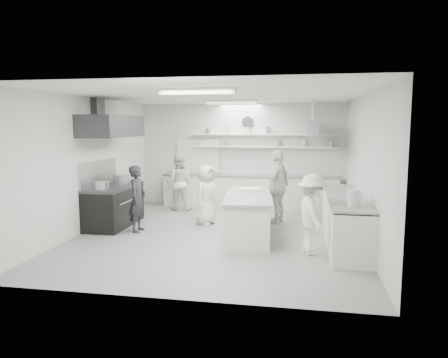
% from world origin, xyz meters
% --- Properties ---
extents(floor, '(6.00, 7.00, 0.02)m').
position_xyz_m(floor, '(0.00, 0.00, -0.01)').
color(floor, gray).
rests_on(floor, ground).
extents(ceiling, '(6.00, 7.00, 0.02)m').
position_xyz_m(ceiling, '(0.00, 0.00, 3.01)').
color(ceiling, white).
rests_on(ceiling, wall_back).
extents(wall_back, '(6.00, 0.04, 3.00)m').
position_xyz_m(wall_back, '(0.00, 3.50, 1.50)').
color(wall_back, silver).
rests_on(wall_back, floor).
extents(wall_front, '(6.00, 0.04, 3.00)m').
position_xyz_m(wall_front, '(0.00, -3.50, 1.50)').
color(wall_front, silver).
rests_on(wall_front, floor).
extents(wall_left, '(0.04, 7.00, 3.00)m').
position_xyz_m(wall_left, '(-3.00, 0.00, 1.50)').
color(wall_left, silver).
rests_on(wall_left, floor).
extents(wall_right, '(0.04, 7.00, 3.00)m').
position_xyz_m(wall_right, '(3.00, 0.00, 1.50)').
color(wall_right, silver).
rests_on(wall_right, floor).
extents(stove, '(0.80, 1.80, 0.90)m').
position_xyz_m(stove, '(-2.60, 0.40, 0.45)').
color(stove, black).
rests_on(stove, floor).
extents(exhaust_hood, '(0.85, 2.00, 0.50)m').
position_xyz_m(exhaust_hood, '(-2.60, 0.40, 2.35)').
color(exhaust_hood, '#353638').
rests_on(exhaust_hood, wall_left).
extents(back_counter, '(5.00, 0.60, 0.92)m').
position_xyz_m(back_counter, '(0.30, 3.20, 0.46)').
color(back_counter, silver).
rests_on(back_counter, floor).
extents(shelf_lower, '(4.20, 0.26, 0.04)m').
position_xyz_m(shelf_lower, '(0.70, 3.37, 1.75)').
color(shelf_lower, silver).
rests_on(shelf_lower, wall_back).
extents(shelf_upper, '(4.20, 0.26, 0.04)m').
position_xyz_m(shelf_upper, '(0.70, 3.37, 2.10)').
color(shelf_upper, silver).
rests_on(shelf_upper, wall_back).
extents(pass_through_window, '(1.30, 0.04, 1.00)m').
position_xyz_m(pass_through_window, '(-1.30, 3.48, 1.45)').
color(pass_through_window, black).
rests_on(pass_through_window, wall_back).
extents(wall_clock, '(0.32, 0.05, 0.32)m').
position_xyz_m(wall_clock, '(0.20, 3.46, 2.45)').
color(wall_clock, silver).
rests_on(wall_clock, wall_back).
extents(right_counter, '(0.74, 3.30, 0.94)m').
position_xyz_m(right_counter, '(2.65, -0.20, 0.47)').
color(right_counter, silver).
rests_on(right_counter, floor).
extents(pot_rack, '(0.30, 1.60, 0.40)m').
position_xyz_m(pot_rack, '(2.00, 2.40, 2.30)').
color(pot_rack, '#A4A6AA').
rests_on(pot_rack, ceiling).
extents(light_fixture_front, '(1.30, 0.25, 0.10)m').
position_xyz_m(light_fixture_front, '(0.00, -1.80, 2.94)').
color(light_fixture_front, silver).
rests_on(light_fixture_front, ceiling).
extents(light_fixture_rear, '(1.30, 0.25, 0.10)m').
position_xyz_m(light_fixture_rear, '(0.00, 1.80, 2.94)').
color(light_fixture_rear, silver).
rests_on(light_fixture_rear, ceiling).
extents(prep_island, '(1.11, 2.41, 0.86)m').
position_xyz_m(prep_island, '(0.65, -0.01, 0.43)').
color(prep_island, silver).
rests_on(prep_island, floor).
extents(stove_pot, '(0.38, 0.38, 0.26)m').
position_xyz_m(stove_pot, '(-2.60, 0.83, 1.04)').
color(stove_pot, '#A4A6AA').
rests_on(stove_pot, stove).
extents(cook_stove, '(0.36, 0.55, 1.49)m').
position_xyz_m(cook_stove, '(-1.83, -0.04, 0.75)').
color(cook_stove, '#242329').
rests_on(cook_stove, floor).
extents(cook_back, '(0.81, 0.66, 1.58)m').
position_xyz_m(cook_back, '(-1.62, 2.48, 0.79)').
color(cook_back, silver).
rests_on(cook_back, floor).
extents(cook_island_left, '(0.68, 0.81, 1.43)m').
position_xyz_m(cook_island_left, '(-0.48, 0.95, 0.71)').
color(cook_island_left, silver).
rests_on(cook_island_left, floor).
extents(cook_island_right, '(0.80, 1.13, 1.78)m').
position_xyz_m(cook_island_right, '(1.20, 1.39, 0.89)').
color(cook_island_right, silver).
rests_on(cook_island_right, floor).
extents(cook_right, '(0.80, 1.08, 1.50)m').
position_xyz_m(cook_right, '(1.96, -1.05, 0.75)').
color(cook_right, silver).
rests_on(cook_right, floor).
extents(bowl_island_a, '(0.32, 0.32, 0.06)m').
position_xyz_m(bowl_island_a, '(0.45, -0.67, 0.89)').
color(bowl_island_a, '#A4A6AA').
rests_on(bowl_island_a, prep_island).
extents(bowl_island_b, '(0.21, 0.21, 0.05)m').
position_xyz_m(bowl_island_b, '(0.54, -0.15, 0.89)').
color(bowl_island_b, silver).
rests_on(bowl_island_b, prep_island).
extents(bowl_right, '(0.28, 0.28, 0.06)m').
position_xyz_m(bowl_right, '(2.79, 0.29, 0.97)').
color(bowl_right, silver).
rests_on(bowl_right, right_counter).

